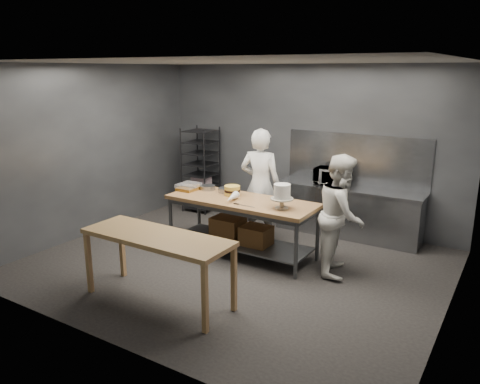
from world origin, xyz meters
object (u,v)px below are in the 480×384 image
(near_counter, at_px, (157,241))
(microwave, at_px, (331,176))
(work_table, at_px, (241,220))
(layer_cake, at_px, (232,191))
(speed_rack, at_px, (201,170))
(chef_behind, at_px, (260,185))
(chef_right, at_px, (341,215))
(frosted_cake_stand, at_px, (282,193))

(near_counter, distance_m, microwave, 3.76)
(work_table, bearing_deg, microwave, 64.99)
(microwave, height_order, layer_cake, microwave)
(speed_rack, xyz_separation_m, chef_behind, (1.95, -0.92, 0.12))
(speed_rack, height_order, chef_right, chef_right)
(microwave, distance_m, layer_cake, 1.93)
(speed_rack, xyz_separation_m, microwave, (2.82, 0.08, 0.19))
(frosted_cake_stand, bearing_deg, speed_rack, 147.43)
(microwave, height_order, frosted_cake_stand, frosted_cake_stand)
(chef_behind, xyz_separation_m, microwave, (0.88, 1.00, 0.07))
(chef_behind, xyz_separation_m, layer_cake, (-0.17, -0.62, 0.02))
(chef_behind, relative_size, chef_right, 1.11)
(work_table, xyz_separation_m, speed_rack, (-2.01, 1.66, 0.28))
(layer_cake, bearing_deg, chef_behind, 74.75)
(chef_right, relative_size, microwave, 3.24)
(work_table, xyz_separation_m, microwave, (0.81, 1.74, 0.48))
(speed_rack, bearing_deg, chef_behind, -25.28)
(work_table, relative_size, chef_behind, 1.23)
(speed_rack, relative_size, microwave, 3.23)
(work_table, bearing_deg, speed_rack, 140.51)
(speed_rack, bearing_deg, work_table, -39.49)
(near_counter, relative_size, chef_right, 1.14)
(chef_behind, distance_m, microwave, 1.33)
(frosted_cake_stand, height_order, layer_cake, frosted_cake_stand)
(layer_cake, bearing_deg, frosted_cake_stand, -13.42)
(speed_rack, bearing_deg, frosted_cake_stand, -32.57)
(microwave, bearing_deg, chef_behind, -131.26)
(microwave, relative_size, layer_cake, 2.14)
(near_counter, height_order, microwave, microwave)
(work_table, bearing_deg, layer_cake, 154.03)
(layer_cake, bearing_deg, near_counter, -84.71)
(work_table, height_order, speed_rack, speed_rack)
(speed_rack, distance_m, chef_right, 3.90)
(chef_behind, bearing_deg, chef_right, 151.28)
(work_table, bearing_deg, chef_behind, 95.09)
(work_table, xyz_separation_m, layer_cake, (-0.24, 0.11, 0.43))
(chef_right, bearing_deg, microwave, 11.48)
(microwave, bearing_deg, layer_cake, -122.82)
(speed_rack, distance_m, layer_cake, 2.36)
(work_table, xyz_separation_m, frosted_cake_stand, (0.79, -0.13, 0.58))
(speed_rack, distance_m, chef_behind, 2.16)
(near_counter, distance_m, layer_cake, 2.05)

